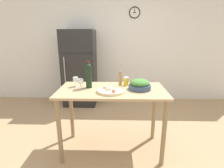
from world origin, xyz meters
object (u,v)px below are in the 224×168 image
wine_glass_near (81,82)px  pepper_mill (120,79)px  homemade_pizza (111,91)px  wine_glass_far (76,80)px  refrigerator (80,68)px  salad_bowl (140,85)px  salt_canister (126,81)px  wine_bottle (89,75)px

wine_glass_near → pepper_mill: pepper_mill is taller
wine_glass_near → homemade_pizza: bearing=-16.6°
wine_glass_far → pepper_mill: (0.60, 0.07, 0.00)m
refrigerator → salad_bowl: bearing=-56.6°
wine_glass_far → salt_canister: (0.68, 0.06, -0.03)m
wine_bottle → pepper_mill: size_ratio=1.75×
wine_bottle → salad_bowl: wine_bottle is taller
salad_bowl → wine_glass_near: bearing=179.8°
wine_glass_near → salt_canister: (0.59, 0.16, -0.03)m
homemade_pizza → wine_glass_far: bearing=155.8°
wine_bottle → salt_canister: size_ratio=2.97×
wine_bottle → wine_glass_far: (-0.19, 0.04, -0.07)m
wine_bottle → wine_glass_near: (-0.10, -0.06, -0.08)m
homemade_pizza → wine_glass_near: bearing=163.4°
wine_bottle → pepper_mill: 0.44m
homemade_pizza → refrigerator: bearing=112.7°
wine_bottle → pepper_mill: (0.42, 0.11, -0.07)m
refrigerator → wine_glass_far: refrigerator is taller
pepper_mill → homemade_pizza: size_ratio=0.57×
salt_canister → pepper_mill: bearing=174.3°
wine_bottle → homemade_pizza: bearing=-30.5°
salt_canister → wine_glass_far: bearing=-174.8°
wine_glass_near → homemade_pizza: (0.39, -0.12, -0.08)m
salad_bowl → wine_bottle: bearing=174.9°
salad_bowl → pepper_mill: bearing=144.9°
wine_glass_far → salt_canister: size_ratio=1.10×
refrigerator → pepper_mill: size_ratio=8.25×
refrigerator → salad_bowl: (1.14, -1.72, 0.12)m
wine_bottle → salad_bowl: bearing=-5.1°
wine_bottle → wine_glass_far: size_ratio=2.71×
wine_glass_near → salad_bowl: bearing=-0.2°
salad_bowl → salt_canister: salad_bowl is taller
pepper_mill → salad_bowl: (0.25, -0.17, -0.04)m
salad_bowl → salt_canister: (-0.17, 0.17, -0.00)m
refrigerator → salad_bowl: refrigerator is taller
refrigerator → salad_bowl: size_ratio=5.84×
wine_glass_near → salad_bowl: 0.76m
wine_bottle → wine_glass_near: bearing=-149.9°
refrigerator → wine_bottle: bearing=-74.1°
salad_bowl → refrigerator: bearing=123.4°
wine_glass_far → homemade_pizza: bearing=-24.2°
salad_bowl → homemade_pizza: salad_bowl is taller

